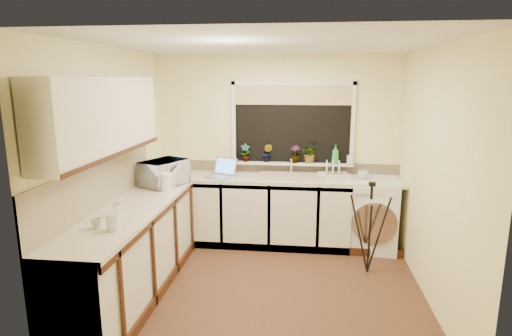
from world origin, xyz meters
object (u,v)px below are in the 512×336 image
object	(u,v)px
plant_d	(310,154)
glass_jug	(113,222)
laptop	(222,172)
plant_b	(267,153)
kettle	(166,182)
washing_machine	(371,214)
plant_c	(295,154)
cup_back	(363,175)
soap_bottle_green	(335,154)
steel_jar	(117,209)
soap_bottle_clear	(350,158)
cup_left	(97,224)
microwave	(164,173)
tripod	(370,228)
plant_a	(246,153)
dish_rack	(334,176)

from	to	relation	value
plant_d	glass_jug	bearing A→B (deg)	-125.24
laptop	plant_d	world-z (taller)	plant_d
glass_jug	plant_b	distance (m)	2.56
plant_d	kettle	bearing A→B (deg)	-147.60
glass_jug	plant_d	world-z (taller)	plant_d
washing_machine	plant_c	bearing A→B (deg)	173.85
washing_machine	cup_back	world-z (taller)	cup_back
laptop	soap_bottle_green	distance (m)	1.49
plant_b	steel_jar	bearing A→B (deg)	-122.57
washing_machine	soap_bottle_clear	size ratio (longest dim) A/B	5.43
plant_c	soap_bottle_clear	size ratio (longest dim) A/B	1.36
laptop	glass_jug	distance (m)	2.10
laptop	cup_left	xyz separation A→B (m)	(-0.67, -2.01, -0.02)
glass_jug	microwave	distance (m)	1.53
plant_d	cup_left	world-z (taller)	plant_d
microwave	cup_left	xyz separation A→B (m)	(-0.09, -1.49, -0.11)
soap_bottle_clear	tripod	bearing A→B (deg)	-80.53
kettle	glass_jug	xyz separation A→B (m)	(-0.03, -1.29, -0.02)
laptop	cup_left	world-z (taller)	laptop
laptop	plant_b	size ratio (longest dim) A/B	1.72
soap_bottle_green	cup_left	bearing A→B (deg)	-132.89
glass_jug	cup_left	distance (m)	0.17
washing_machine	kettle	size ratio (longest dim) A/B	4.86
plant_a	cup_back	distance (m)	1.53
cup_back	microwave	bearing A→B (deg)	-166.03
dish_rack	glass_jug	distance (m)	2.87
microwave	soap_bottle_green	xyz separation A→B (m)	(2.03, 0.79, 0.13)
washing_machine	glass_jug	size ratio (longest dim) A/B	6.27
plant_c	microwave	bearing A→B (deg)	-152.43
tripod	microwave	bearing A→B (deg)	153.48
plant_c	kettle	bearing A→B (deg)	-144.24
microwave	soap_bottle_clear	world-z (taller)	soap_bottle_clear
cup_back	plant_d	bearing A→B (deg)	162.68
plant_c	cup_back	world-z (taller)	plant_c
glass_jug	plant_d	bearing A→B (deg)	54.76
tripod	plant_b	world-z (taller)	plant_b
steel_jar	microwave	bearing A→B (deg)	86.11
microwave	cup_back	size ratio (longest dim) A/B	3.91
tripod	plant_d	distance (m)	1.32
steel_jar	plant_d	world-z (taller)	plant_d
dish_rack	plant_a	size ratio (longest dim) A/B	1.56
dish_rack	cup_left	bearing A→B (deg)	-144.62
cup_left	steel_jar	bearing A→B (deg)	88.24
kettle	dish_rack	distance (m)	2.08
kettle	glass_jug	distance (m)	1.30
dish_rack	tripod	world-z (taller)	tripod
washing_machine	cup_left	xyz separation A→B (m)	(-2.57, -2.07, 0.49)
kettle	cup_back	world-z (taller)	kettle
plant_a	cup_back	size ratio (longest dim) A/B	1.78
plant_d	plant_a	bearing A→B (deg)	-178.49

